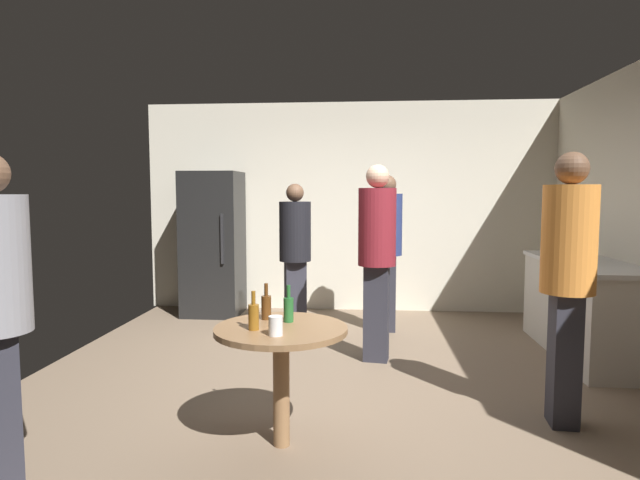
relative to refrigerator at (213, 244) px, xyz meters
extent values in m
cube|color=#7A6651|center=(1.70, -2.20, -0.95)|extent=(5.20, 5.20, 0.10)
cube|color=silver|center=(1.70, 0.43, 0.45)|extent=(5.32, 0.06, 2.70)
cube|color=black|center=(0.00, 0.00, 0.00)|extent=(0.70, 0.65, 1.80)
cube|color=#262628|center=(0.21, -0.34, 0.09)|extent=(0.03, 0.03, 0.60)
cube|color=beige|center=(3.98, -1.40, -0.47)|extent=(0.60, 1.75, 0.86)
cube|color=silver|center=(3.98, -1.40, -0.02)|extent=(0.64, 1.79, 0.04)
cylinder|color=#B2B2B7|center=(3.93, -0.93, 0.07)|extent=(0.17, 0.17, 0.14)
sphere|color=black|center=(3.93, -0.93, 0.16)|extent=(0.04, 0.04, 0.04)
cone|color=#B2B2B7|center=(4.04, -0.93, 0.08)|extent=(0.09, 0.04, 0.06)
cylinder|color=#3F141E|center=(3.93, -1.38, 0.11)|extent=(0.08, 0.08, 0.22)
cylinder|color=#3F141E|center=(3.93, -1.38, 0.26)|extent=(0.03, 0.03, 0.09)
cylinder|color=#593314|center=(3.91, -1.57, 0.07)|extent=(0.06, 0.06, 0.15)
cylinder|color=#593314|center=(3.91, -1.57, 0.19)|extent=(0.02, 0.02, 0.08)
cylinder|color=olive|center=(1.41, -3.44, -0.55)|extent=(0.10, 0.10, 0.70)
cylinder|color=olive|center=(1.41, -3.44, -0.18)|extent=(0.80, 0.80, 0.03)
cylinder|color=#8C5919|center=(1.26, -3.52, -0.09)|extent=(0.06, 0.06, 0.15)
cylinder|color=#8C5919|center=(1.26, -3.52, 0.02)|extent=(0.02, 0.02, 0.08)
cylinder|color=#593314|center=(1.29, -3.26, -0.09)|extent=(0.06, 0.06, 0.15)
cylinder|color=#593314|center=(1.29, -3.26, 0.02)|extent=(0.02, 0.02, 0.08)
cylinder|color=#26662D|center=(1.44, -3.31, -0.09)|extent=(0.06, 0.06, 0.15)
cylinder|color=#26662D|center=(1.44, -3.31, 0.02)|extent=(0.02, 0.02, 0.08)
cylinder|color=white|center=(1.41, -3.63, -0.11)|extent=(0.08, 0.08, 0.11)
cube|color=#2D2D38|center=(1.16, -0.88, -0.50)|extent=(0.26, 0.23, 0.81)
cylinder|color=black|center=(1.16, -0.88, 0.22)|extent=(0.43, 0.43, 0.64)
sphere|color=brown|center=(1.16, -0.88, 0.64)|extent=(0.19, 0.19, 0.19)
cube|color=#2D2D38|center=(3.22, -2.99, -0.46)|extent=(0.19, 0.23, 0.88)
cylinder|color=orange|center=(3.22, -2.99, 0.33)|extent=(0.37, 0.37, 0.70)
sphere|color=brown|center=(3.22, -2.99, 0.79)|extent=(0.21, 0.21, 0.21)
cube|color=#2D2D38|center=(0.10, -4.11, -0.47)|extent=(0.27, 0.28, 0.85)
cube|color=#2D2D38|center=(2.14, -0.66, -0.47)|extent=(0.23, 0.18, 0.85)
cylinder|color=navy|center=(2.14, -0.66, 0.29)|extent=(0.36, 0.36, 0.67)
sphere|color=brown|center=(2.14, -0.66, 0.73)|extent=(0.20, 0.20, 0.20)
cube|color=#2D2D38|center=(2.02, -1.73, -0.46)|extent=(0.24, 0.20, 0.88)
cylinder|color=maroon|center=(2.02, -1.73, 0.33)|extent=(0.39, 0.39, 0.70)
sphere|color=#D8AD8C|center=(2.02, -1.73, 0.78)|extent=(0.21, 0.21, 0.21)
camera|label=1|loc=(1.90, -6.52, 0.63)|focal=29.80mm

